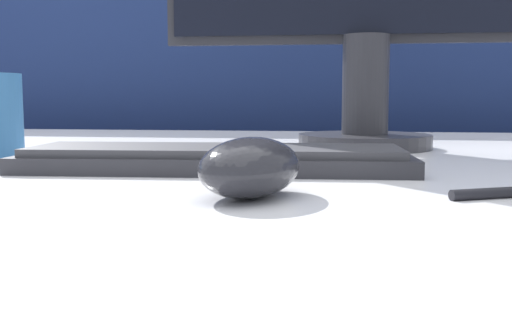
{
  "coord_description": "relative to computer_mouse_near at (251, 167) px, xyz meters",
  "views": [
    {
      "loc": [
        0.13,
        -0.7,
        0.83
      ],
      "look_at": [
        0.07,
        -0.25,
        0.78
      ],
      "focal_mm": 42.0,
      "sensor_mm": 36.0,
      "label": 1
    }
  ],
  "objects": [
    {
      "name": "partition_panel",
      "position": [
        -0.07,
        0.97,
        -0.22
      ],
      "size": [
        5.0,
        0.03,
        1.1
      ],
      "color": "navy",
      "rests_on": "ground_plane"
    },
    {
      "name": "computer_mouse_near",
      "position": [
        0.0,
        0.0,
        0.0
      ],
      "size": [
        0.09,
        0.12,
        0.04
      ],
      "rotation": [
        0.0,
        0.0,
        -0.36
      ],
      "color": "#232328",
      "rests_on": "desk"
    },
    {
      "name": "keyboard",
      "position": [
        -0.06,
        0.16,
        -0.01
      ],
      "size": [
        0.39,
        0.14,
        0.02
      ],
      "rotation": [
        0.0,
        0.0,
        0.05
      ],
      "color": "#28282D",
      "rests_on": "desk"
    }
  ]
}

